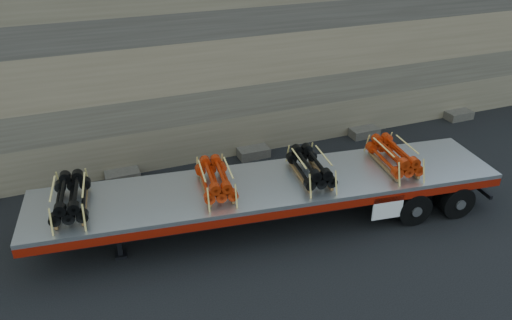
# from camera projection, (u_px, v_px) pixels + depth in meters

# --- Properties ---
(ground) EXTENTS (120.00, 120.00, 0.00)m
(ground) POSITION_uv_depth(u_px,v_px,m) (248.00, 235.00, 14.93)
(ground) COLOR black
(ground) RESTS_ON ground
(rock_wall) EXTENTS (44.00, 3.00, 7.00)m
(rock_wall) POSITION_uv_depth(u_px,v_px,m) (186.00, 62.00, 18.60)
(rock_wall) COLOR #7A6B54
(rock_wall) RESTS_ON ground
(trailer) EXTENTS (14.30, 4.44, 1.41)m
(trailer) POSITION_uv_depth(u_px,v_px,m) (270.00, 202.00, 15.26)
(trailer) COLOR #B8BBC1
(trailer) RESTS_ON ground
(bundle_front) EXTENTS (1.21, 2.05, 0.69)m
(bundle_front) POSITION_uv_depth(u_px,v_px,m) (70.00, 198.00, 13.51)
(bundle_front) COLOR black
(bundle_front) RESTS_ON trailer
(bundle_midfront) EXTENTS (1.16, 1.97, 0.66)m
(bundle_midfront) POSITION_uv_depth(u_px,v_px,m) (216.00, 180.00, 14.40)
(bundle_midfront) COLOR #AA2709
(bundle_midfront) RESTS_ON trailer
(bundle_midrear) EXTENTS (1.19, 2.02, 0.68)m
(bundle_midrear) POSITION_uv_depth(u_px,v_px,m) (311.00, 167.00, 15.04)
(bundle_midrear) COLOR black
(bundle_midrear) RESTS_ON trailer
(bundle_rear) EXTENTS (1.23, 2.08, 0.70)m
(bundle_rear) POSITION_uv_depth(u_px,v_px,m) (394.00, 156.00, 15.65)
(bundle_rear) COLOR #AA2709
(bundle_rear) RESTS_ON trailer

